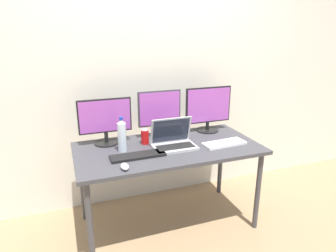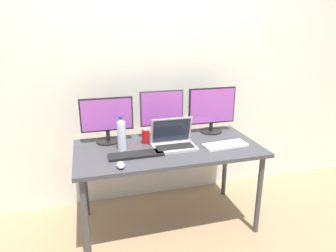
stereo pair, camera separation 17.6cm
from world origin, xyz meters
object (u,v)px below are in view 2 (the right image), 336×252
(keyboard_main, at_px, (225,145))
(water_bottle, at_px, (122,134))
(laptop_silver, at_px, (173,141))
(keyboard_aux, at_px, (136,155))
(monitor_right, at_px, (212,109))
(work_desk, at_px, (168,154))
(monitor_center, at_px, (162,111))
(monitor_left, at_px, (107,119))
(mouse_by_keyboard, at_px, (121,165))
(soda_can_near_keyboard, at_px, (146,136))

(keyboard_main, xyz_separation_m, water_bottle, (-0.84, 0.15, 0.12))
(laptop_silver, bearing_deg, keyboard_aux, -162.77)
(monitor_right, bearing_deg, work_desk, -152.69)
(monitor_right, xyz_separation_m, keyboard_main, (-0.03, -0.37, -0.21))
(work_desk, bearing_deg, monitor_center, 86.16)
(monitor_right, bearing_deg, laptop_silver, -149.00)
(monitor_left, bearing_deg, monitor_right, 0.40)
(work_desk, bearing_deg, mouse_by_keyboard, -145.65)
(keyboard_aux, bearing_deg, soda_can_near_keyboard, 62.29)
(mouse_by_keyboard, relative_size, water_bottle, 0.35)
(laptop_silver, height_order, keyboard_main, laptop_silver)
(monitor_center, distance_m, monitor_right, 0.48)
(monitor_left, xyz_separation_m, monitor_right, (0.96, 0.01, 0.01))
(monitor_right, distance_m, laptop_silver, 0.56)
(monitor_right, relative_size, keyboard_aux, 1.07)
(keyboard_main, xyz_separation_m, soda_can_near_keyboard, (-0.62, 0.25, 0.05))
(keyboard_aux, bearing_deg, water_bottle, 118.33)
(keyboard_aux, distance_m, mouse_by_keyboard, 0.22)
(monitor_center, xyz_separation_m, keyboard_aux, (-0.31, -0.39, -0.22))
(monitor_right, height_order, laptop_silver, monitor_right)
(work_desk, distance_m, monitor_left, 0.60)
(monitor_center, xyz_separation_m, monitor_right, (0.48, -0.01, -0.01))
(laptop_silver, distance_m, soda_can_near_keyboard, 0.25)
(laptop_silver, distance_m, keyboard_aux, 0.35)
(work_desk, distance_m, keyboard_aux, 0.32)
(monitor_left, xyz_separation_m, water_bottle, (0.09, -0.21, -0.08))
(monitor_left, relative_size, mouse_by_keyboard, 4.46)
(monitor_right, bearing_deg, soda_can_near_keyboard, -169.21)
(laptop_silver, bearing_deg, monitor_left, 152.20)
(laptop_silver, relative_size, soda_can_near_keyboard, 2.77)
(mouse_by_keyboard, bearing_deg, water_bottle, 81.29)
(mouse_by_keyboard, xyz_separation_m, water_bottle, (0.05, 0.33, 0.11))
(mouse_by_keyboard, bearing_deg, laptop_silver, 30.91)
(monitor_left, distance_m, laptop_silver, 0.59)
(keyboard_main, distance_m, soda_can_near_keyboard, 0.67)
(water_bottle, bearing_deg, monitor_left, 113.46)
(keyboard_main, distance_m, keyboard_aux, 0.75)
(work_desk, bearing_deg, monitor_right, 27.31)
(mouse_by_keyboard, xyz_separation_m, soda_can_near_keyboard, (0.27, 0.42, 0.04))
(keyboard_main, relative_size, keyboard_aux, 0.87)
(monitor_left, distance_m, mouse_by_keyboard, 0.57)
(monitor_left, relative_size, keyboard_aux, 1.05)
(keyboard_aux, height_order, soda_can_near_keyboard, soda_can_near_keyboard)
(monitor_center, bearing_deg, soda_can_near_keyboard, -142.29)
(monitor_center, height_order, mouse_by_keyboard, monitor_center)
(mouse_by_keyboard, height_order, soda_can_near_keyboard, soda_can_near_keyboard)
(monitor_left, distance_m, keyboard_aux, 0.45)
(water_bottle, bearing_deg, work_desk, -5.25)
(monitor_left, height_order, monitor_center, monitor_center)
(soda_can_near_keyboard, bearing_deg, monitor_center, 37.71)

